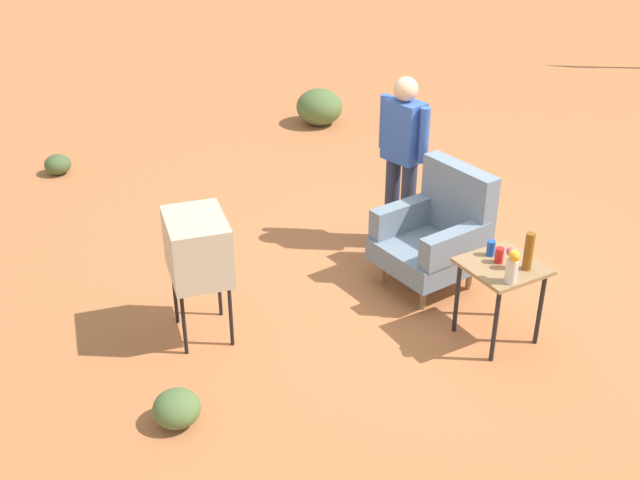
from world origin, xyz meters
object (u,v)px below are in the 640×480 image
soda_can_blue (491,248)px  flower_vase (512,264)px  person_standing (403,152)px  bottle_tall_amber (529,251)px  side_table (502,276)px  tv_on_stand (198,248)px  soda_can_red (499,255)px  armchair (437,232)px

soda_can_blue → flower_vase: size_ratio=0.46×
person_standing → bottle_tall_amber: person_standing is taller
person_standing → soda_can_blue: 1.54m
side_table → tv_on_stand: (-1.19, -1.97, 0.22)m
soda_can_red → soda_can_blue: bearing=170.6°
side_table → person_standing: 1.73m
armchair → bottle_tall_amber: (1.04, 0.02, 0.31)m
armchair → soda_can_blue: bearing=-6.1°
tv_on_stand → soda_can_blue: (1.03, 1.98, -0.06)m
armchair → soda_can_blue: (0.75, -0.08, 0.23)m
soda_can_blue → flower_vase: 0.41m
tv_on_stand → side_table: bearing=58.8°
tv_on_stand → soda_can_red: size_ratio=8.44×
person_standing → bottle_tall_amber: bearing=-4.1°
armchair → person_standing: (-0.76, 0.15, 0.44)m
bottle_tall_amber → soda_can_red: bearing=-146.3°
side_table → person_standing: bearing=171.9°
bottle_tall_amber → person_standing: bearing=175.9°
armchair → tv_on_stand: 2.10m
side_table → armchair: bearing=174.3°
side_table → flower_vase: 0.35m
person_standing → soda_can_red: bearing=-8.6°
side_table → soda_can_blue: size_ratio=5.43×
armchair → side_table: bearing=-5.7°
armchair → soda_can_red: armchair is taller
soda_can_red → soda_can_blue: same height
person_standing → soda_can_blue: (1.51, -0.23, -0.21)m
armchair → bottle_tall_amber: bearing=1.0°
soda_can_red → armchair: bearing=173.5°
side_table → soda_can_red: bearing=-168.8°
tv_on_stand → soda_can_red: 2.28m
tv_on_stand → soda_can_blue: bearing=62.5°
side_table → flower_vase: bearing=-30.5°
armchair → side_table: size_ratio=1.60×
armchair → soda_can_blue: size_ratio=8.69×
person_standing → soda_can_red: 1.66m
side_table → soda_can_red: soda_can_red is taller
side_table → soda_can_red: size_ratio=5.43×
armchair → bottle_tall_amber: armchair is taller
bottle_tall_amber → soda_can_blue: bottle_tall_amber is taller
soda_can_red → soda_can_blue: (-0.12, 0.02, 0.00)m
armchair → flower_vase: size_ratio=4.00×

